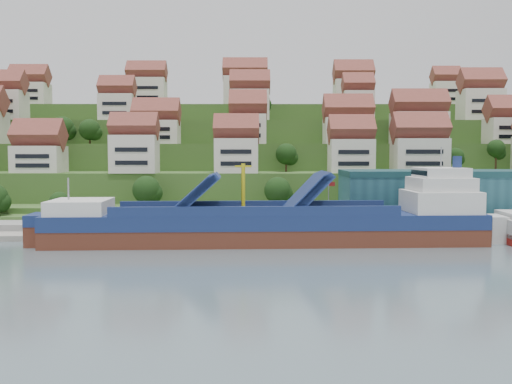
{
  "coord_description": "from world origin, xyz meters",
  "views": [
    {
      "loc": [
        3.91,
        -98.32,
        15.85
      ],
      "look_at": [
        4.16,
        14.0,
        8.0
      ],
      "focal_mm": 40.0,
      "sensor_mm": 36.0,
      "label": 1
    }
  ],
  "objects": [
    {
      "name": "ground",
      "position": [
        0.0,
        0.0,
        0.0
      ],
      "size": [
        300.0,
        300.0,
        0.0
      ],
      "primitive_type": "plane",
      "color": "slate",
      "rests_on": "ground"
    },
    {
      "name": "quay",
      "position": [
        20.0,
        15.0,
        1.1
      ],
      "size": [
        180.0,
        14.0,
        2.2
      ],
      "primitive_type": "cube",
      "color": "gray",
      "rests_on": "ground"
    },
    {
      "name": "hillside",
      "position": [
        0.0,
        103.55,
        10.66
      ],
      "size": [
        260.0,
        128.0,
        31.0
      ],
      "color": "#2D4C1E",
      "rests_on": "ground"
    },
    {
      "name": "hillside_village",
      "position": [
        3.09,
        60.79,
        24.53
      ],
      "size": [
        157.17,
        64.42,
        29.23
      ],
      "color": "beige",
      "rests_on": "ground"
    },
    {
      "name": "hillside_trees",
      "position": [
        -13.3,
        44.67,
        16.78
      ],
      "size": [
        139.42,
        62.31,
        31.27
      ],
      "color": "#193712",
      "rests_on": "ground"
    },
    {
      "name": "warehouse",
      "position": [
        52.0,
        17.0,
        7.2
      ],
      "size": [
        60.0,
        15.0,
        10.0
      ],
      "primitive_type": "cube",
      "color": "#23525F",
      "rests_on": "quay"
    },
    {
      "name": "flagpole",
      "position": [
        18.11,
        10.0,
        6.88
      ],
      "size": [
        1.28,
        0.16,
        8.0
      ],
      "color": "gray",
      "rests_on": "quay"
    },
    {
      "name": "cargo_ship",
      "position": [
        7.86,
        -0.06,
        3.19
      ],
      "size": [
        75.34,
        14.81,
        16.58
      ],
      "rotation": [
        0.0,
        0.0,
        0.04
      ],
      "color": "#58281A",
      "rests_on": "ground"
    }
  ]
}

